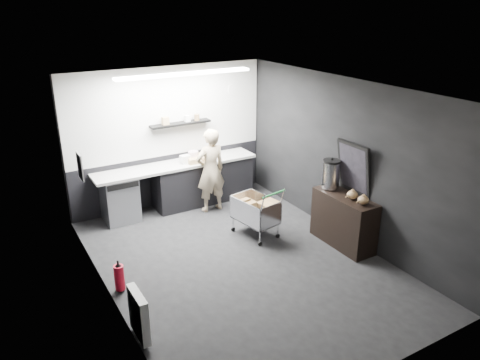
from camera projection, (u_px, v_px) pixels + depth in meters
floor at (241, 262)px, 7.31m from camera, size 5.50×5.50×0.00m
ceiling at (241, 89)px, 6.33m from camera, size 5.50×5.50×0.00m
wall_back at (169, 137)px, 9.03m from camera, size 5.50×0.00×5.50m
wall_front at (382, 270)px, 4.61m from camera, size 5.50×0.00×5.50m
wall_left at (104, 212)px, 5.88m from camera, size 0.00×5.50×5.50m
wall_right at (345, 160)px, 7.76m from camera, size 0.00×5.50×5.50m
kitchen_wall_panel at (168, 112)px, 8.83m from camera, size 3.95×0.02×1.70m
dado_panel at (172, 178)px, 9.32m from camera, size 3.95×0.02×1.00m
floating_shelf at (180, 124)px, 8.92m from camera, size 1.20×0.22×0.04m
wall_clock at (232, 89)px, 9.37m from camera, size 0.20×0.03×0.20m
poster at (80, 166)px, 6.86m from camera, size 0.02×0.30×0.40m
poster_red_band at (80, 162)px, 6.83m from camera, size 0.02×0.22×0.10m
radiator at (139, 315)px, 5.54m from camera, size 0.10×0.50×0.60m
ceiling_strip at (185, 74)px, 7.83m from camera, size 2.40×0.20×0.04m
prep_counter at (184, 184)px, 9.15m from camera, size 3.20×0.61×0.90m
person at (211, 171)px, 8.83m from camera, size 0.61×0.41×1.63m
shopping_cart at (255, 212)px, 8.01m from camera, size 0.64×0.93×0.93m
sideboard at (343, 213)px, 7.69m from camera, size 0.50×1.16×1.74m
fire_extinguisher at (119, 277)px, 6.52m from camera, size 0.14×0.14×0.46m
cardboard_box at (199, 158)px, 9.08m from camera, size 0.53×0.42×0.10m
pink_tub at (193, 156)px, 9.06m from camera, size 0.20×0.20×0.20m
white_container at (185, 159)px, 8.93m from camera, size 0.19×0.15×0.16m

